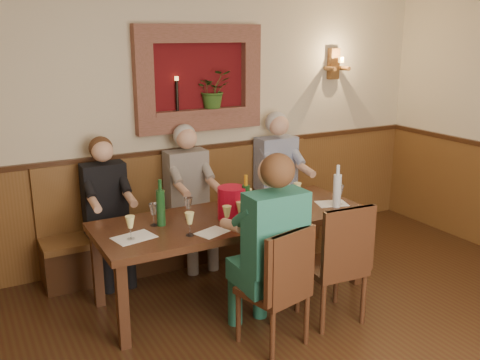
# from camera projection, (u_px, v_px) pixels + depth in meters

# --- Properties ---
(room_shell) EXTENTS (6.04, 6.04, 2.82)m
(room_shell) POSITION_uv_depth(u_px,v_px,m) (396.00, 114.00, 2.81)
(room_shell) COLOR beige
(room_shell) RESTS_ON ground
(wainscoting) EXTENTS (6.02, 6.02, 1.15)m
(wainscoting) POSITION_uv_depth(u_px,v_px,m) (379.00, 333.00, 3.15)
(wainscoting) COLOR brown
(wainscoting) RESTS_ON ground
(wall_niche) EXTENTS (1.36, 0.30, 1.06)m
(wall_niche) POSITION_uv_depth(u_px,v_px,m) (203.00, 83.00, 5.43)
(wall_niche) COLOR #540C0F
(wall_niche) RESTS_ON ground
(wall_sconce) EXTENTS (0.25, 0.20, 0.35)m
(wall_sconce) POSITION_uv_depth(u_px,v_px,m) (335.00, 65.00, 6.15)
(wall_sconce) COLOR brown
(wall_sconce) RESTS_ON ground
(dining_table) EXTENTS (2.40, 0.90, 0.75)m
(dining_table) POSITION_uv_depth(u_px,v_px,m) (233.00, 224.00, 4.70)
(dining_table) COLOR #361B10
(dining_table) RESTS_ON ground
(bench) EXTENTS (3.00, 0.45, 1.11)m
(bench) POSITION_uv_depth(u_px,v_px,m) (191.00, 228.00, 5.59)
(bench) COLOR #381E0F
(bench) RESTS_ON ground
(chair_near_left) EXTENTS (0.51, 0.51, 0.97)m
(chair_near_left) POSITION_uv_depth(u_px,v_px,m) (274.00, 310.00, 4.02)
(chair_near_left) COLOR #361B10
(chair_near_left) RESTS_ON ground
(chair_near_right) EXTENTS (0.48, 0.48, 1.02)m
(chair_near_right) POSITION_uv_depth(u_px,v_px,m) (332.00, 286.00, 4.38)
(chair_near_right) COLOR #361B10
(chair_near_right) RESTS_ON ground
(person_bench_left) EXTENTS (0.40, 0.49, 1.38)m
(person_bench_left) POSITION_uv_depth(u_px,v_px,m) (109.00, 223.00, 5.03)
(person_bench_left) COLOR black
(person_bench_left) RESTS_ON ground
(person_bench_mid) EXTENTS (0.42, 0.52, 1.43)m
(person_bench_mid) POSITION_uv_depth(u_px,v_px,m) (190.00, 207.00, 5.41)
(person_bench_mid) COLOR #5E5856
(person_bench_mid) RESTS_ON ground
(person_bench_right) EXTENTS (0.44, 0.54, 1.48)m
(person_bench_right) POSITION_uv_depth(u_px,v_px,m) (280.00, 191.00, 5.90)
(person_bench_right) COLOR navy
(person_bench_right) RESTS_ON ground
(person_chair_front) EXTENTS (0.45, 0.55, 1.50)m
(person_chair_front) POSITION_uv_depth(u_px,v_px,m) (268.00, 264.00, 4.00)
(person_chair_front) COLOR navy
(person_chair_front) RESTS_ON ground
(spittoon_bucket) EXTENTS (0.26, 0.26, 0.28)m
(spittoon_bucket) POSITION_uv_depth(u_px,v_px,m) (232.00, 203.00, 4.58)
(spittoon_bucket) COLOR red
(spittoon_bucket) RESTS_ON dining_table
(wine_bottle_green_a) EXTENTS (0.09, 0.09, 0.39)m
(wine_bottle_green_a) POSITION_uv_depth(u_px,v_px,m) (246.00, 201.00, 4.57)
(wine_bottle_green_a) COLOR #19471E
(wine_bottle_green_a) RESTS_ON dining_table
(wine_bottle_green_b) EXTENTS (0.09, 0.09, 0.39)m
(wine_bottle_green_b) POSITION_uv_depth(u_px,v_px,m) (161.00, 207.00, 4.41)
(wine_bottle_green_b) COLOR #19471E
(wine_bottle_green_b) RESTS_ON dining_table
(water_bottle) EXTENTS (0.10, 0.10, 0.40)m
(water_bottle) POSITION_uv_depth(u_px,v_px,m) (337.00, 190.00, 4.87)
(water_bottle) COLOR silver
(water_bottle) RESTS_ON dining_table
(tasting_sheet_a) EXTENTS (0.35, 0.28, 0.00)m
(tasting_sheet_a) POSITION_uv_depth(u_px,v_px,m) (134.00, 237.00, 4.18)
(tasting_sheet_a) COLOR white
(tasting_sheet_a) RESTS_ON dining_table
(tasting_sheet_b) EXTENTS (0.31, 0.27, 0.00)m
(tasting_sheet_b) POSITION_uv_depth(u_px,v_px,m) (249.00, 221.00, 4.55)
(tasting_sheet_b) COLOR white
(tasting_sheet_b) RESTS_ON dining_table
(tasting_sheet_c) EXTENTS (0.33, 0.27, 0.00)m
(tasting_sheet_c) POSITION_uv_depth(u_px,v_px,m) (332.00, 203.00, 5.01)
(tasting_sheet_c) COLOR white
(tasting_sheet_c) RESTS_ON dining_table
(tasting_sheet_d) EXTENTS (0.30, 0.26, 0.00)m
(tasting_sheet_d) POSITION_uv_depth(u_px,v_px,m) (212.00, 232.00, 4.29)
(tasting_sheet_d) COLOR white
(tasting_sheet_d) RESTS_ON dining_table
(wine_glass_0) EXTENTS (0.08, 0.08, 0.19)m
(wine_glass_0) POSITION_uv_depth(u_px,v_px,m) (190.00, 224.00, 4.20)
(wine_glass_0) COLOR #FFFA98
(wine_glass_0) RESTS_ON dining_table
(wine_glass_1) EXTENTS (0.08, 0.08, 0.19)m
(wine_glass_1) POSITION_uv_depth(u_px,v_px,m) (227.00, 217.00, 4.35)
(wine_glass_1) COLOR #FFFA98
(wine_glass_1) RESTS_ON dining_table
(wine_glass_2) EXTENTS (0.08, 0.08, 0.19)m
(wine_glass_2) POSITION_uv_depth(u_px,v_px,m) (340.00, 195.00, 4.96)
(wine_glass_2) COLOR white
(wine_glass_2) RESTS_ON dining_table
(wine_glass_3) EXTENTS (0.08, 0.08, 0.19)m
(wine_glass_3) POSITION_uv_depth(u_px,v_px,m) (248.00, 199.00, 4.83)
(wine_glass_3) COLOR #FFFA98
(wine_glass_3) RESTS_ON dining_table
(wine_glass_4) EXTENTS (0.08, 0.08, 0.19)m
(wine_glass_4) POSITION_uv_depth(u_px,v_px,m) (289.00, 203.00, 4.72)
(wine_glass_4) COLOR white
(wine_glass_4) RESTS_ON dining_table
(wine_glass_5) EXTENTS (0.08, 0.08, 0.19)m
(wine_glass_5) POSITION_uv_depth(u_px,v_px,m) (154.00, 215.00, 4.42)
(wine_glass_5) COLOR white
(wine_glass_5) RESTS_ON dining_table
(wine_glass_6) EXTENTS (0.08, 0.08, 0.19)m
(wine_glass_6) POSITION_uv_depth(u_px,v_px,m) (297.00, 193.00, 5.02)
(wine_glass_6) COLOR #FFFA98
(wine_glass_6) RESTS_ON dining_table
(wine_glass_7) EXTENTS (0.08, 0.08, 0.19)m
(wine_glass_7) POSITION_uv_depth(u_px,v_px,m) (130.00, 228.00, 4.12)
(wine_glass_7) COLOR #FFFA98
(wine_glass_7) RESTS_ON dining_table
(wine_glass_8) EXTENTS (0.08, 0.08, 0.19)m
(wine_glass_8) POSITION_uv_depth(u_px,v_px,m) (189.00, 208.00, 4.57)
(wine_glass_8) COLOR white
(wine_glass_8) RESTS_ON dining_table
(wine_glass_9) EXTENTS (0.08, 0.08, 0.19)m
(wine_glass_9) POSITION_uv_depth(u_px,v_px,m) (240.00, 213.00, 4.46)
(wine_glass_9) COLOR #FFFA98
(wine_glass_9) RESTS_ON dining_table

